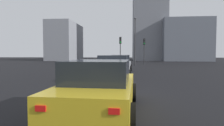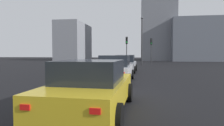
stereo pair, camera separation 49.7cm
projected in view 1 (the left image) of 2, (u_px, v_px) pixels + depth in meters
ground_plane at (109, 99)px, 7.51m from camera, size 160.00×160.00×0.20m
car_silver_lead at (121, 64)px, 17.55m from camera, size 4.49×2.08×1.58m
car_white_second at (114, 69)px, 11.41m from camera, size 4.16×2.13×1.60m
car_yellow_third at (99, 87)px, 5.42m from camera, size 4.40×2.21×1.51m
traffic_light_near_left at (144, 46)px, 28.16m from camera, size 0.32×0.29×3.95m
traffic_light_near_right at (120, 45)px, 25.00m from camera, size 0.32×0.30×3.92m
street_lamp_kerbside at (135, 37)px, 26.99m from camera, size 0.56×0.36×6.84m
building_facade_left at (183, 41)px, 46.51m from camera, size 11.28×10.90×9.75m
building_facade_center at (148, 27)px, 50.89m from camera, size 13.95×8.14×17.64m
building_facade_right at (66, 42)px, 50.41m from camera, size 13.70×6.14×9.73m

